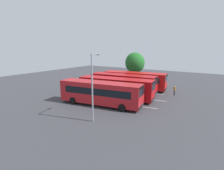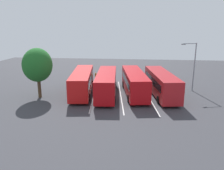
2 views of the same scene
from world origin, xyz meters
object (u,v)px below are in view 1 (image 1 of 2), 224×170
Objects in this scene: bus_far_left at (100,93)px; pedestrian at (175,90)px; bus_center_left at (116,88)px; street_lamp at (93,83)px; bus_far_right at (135,80)px; bus_center_right at (123,83)px; depot_tree at (135,63)px.

pedestrian is (7.13, 10.60, -0.82)m from bus_far_left.
bus_center_left is 1.64× the size of street_lamp.
bus_center_left is 9.11m from street_lamp.
bus_far_right reaches higher than pedestrian.
bus_center_right is at bearing 87.77° from bus_far_left.
bus_center_left is 1.75× the size of depot_tree.
street_lamp is at bearing -79.16° from bus_center_right.
street_lamp is (3.43, -12.29, 2.37)m from bus_center_right.
bus_center_right is 12.98m from street_lamp.
bus_far_left and bus_far_right have the same top height.
pedestrian is 0.24× the size of depot_tree.
bus_far_right is 7.27× the size of pedestrian.
bus_far_right is (0.49, 3.59, 0.00)m from bus_center_right.
depot_tree is (-3.08, 12.72, 2.68)m from bus_center_left.
bus_center_right is 8.55m from pedestrian.
bus_center_right is at bearing -105.97° from bus_far_right.
bus_far_left is at bearing -96.40° from bus_far_right.
pedestrian is 12.18m from depot_tree.
bus_far_left is 11.18m from bus_far_right.
bus_center_right and bus_far_right have the same top height.
street_lamp is at bearing -69.61° from bus_far_left.
bus_far_right is 16.32m from street_lamp.
street_lamp is (2.60, -4.71, 2.37)m from bus_far_left.
street_lamp is 21.88m from depot_tree.
depot_tree reaches higher than bus_center_right.
bus_center_left is (0.12, 3.74, 0.00)m from bus_far_left.
pedestrian is at bearing -12.55° from bus_far_right.
bus_center_left is 3.96m from bus_center_right.
bus_center_left is 7.45m from bus_far_right.
depot_tree reaches higher than pedestrian.
bus_center_right is (-0.95, 3.85, 0.00)m from bus_center_left.
bus_center_left is 1.01× the size of bus_center_right.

